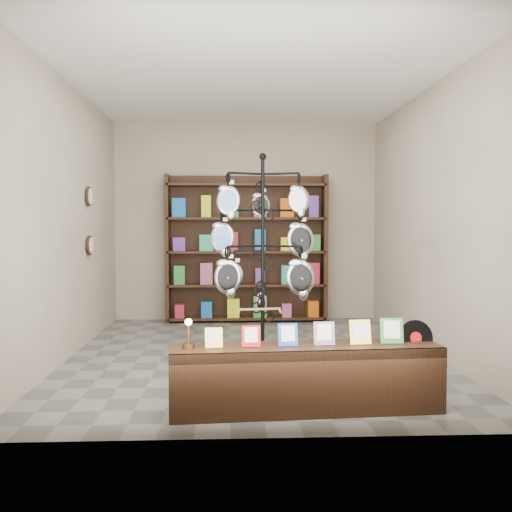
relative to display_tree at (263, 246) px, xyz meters
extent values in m
plane|color=slate|center=(-0.07, 0.74, -1.24)|extent=(5.00, 5.00, 0.00)
plane|color=#BBAA97|center=(-0.07, 3.24, 0.26)|extent=(4.00, 0.00, 4.00)
plane|color=#BBAA97|center=(-0.07, -1.76, 0.26)|extent=(4.00, 0.00, 4.00)
plane|color=#BBAA97|center=(-2.07, 0.74, 0.26)|extent=(0.00, 5.00, 5.00)
plane|color=#BBAA97|center=(1.93, 0.74, 0.26)|extent=(0.00, 5.00, 5.00)
plane|color=white|center=(-0.07, 0.74, 1.76)|extent=(5.00, 5.00, 0.00)
cylinder|color=black|center=(0.00, 0.00, -1.22)|extent=(0.45, 0.45, 0.03)
cylinder|color=black|center=(0.00, 0.00, -0.19)|extent=(0.04, 0.04, 2.09)
sphere|color=black|center=(0.00, 0.00, 0.87)|extent=(0.07, 0.07, 0.07)
ellipsoid|color=silver|center=(0.00, 0.22, -0.58)|extent=(0.11, 0.04, 0.22)
cube|color=#AB7347|center=(-0.05, -0.29, -0.57)|extent=(0.40, 0.06, 0.04)
cube|color=black|center=(0.27, -1.20, -0.98)|extent=(2.12, 0.57, 0.51)
cube|color=gold|center=(-0.44, -1.25, -0.65)|extent=(0.14, 0.06, 0.15)
cube|color=red|center=(-0.16, -1.23, -0.64)|extent=(0.15, 0.06, 0.16)
cube|color=#263FA5|center=(0.12, -1.21, -0.64)|extent=(0.16, 0.06, 0.17)
cube|color=#E54C33|center=(0.41, -1.19, -0.63)|extent=(0.16, 0.07, 0.18)
cube|color=gold|center=(0.69, -1.17, -0.63)|extent=(0.17, 0.07, 0.19)
cube|color=#337233|center=(0.95, -1.16, -0.63)|extent=(0.18, 0.07, 0.20)
cylinder|color=black|center=(1.16, -1.09, -0.69)|extent=(0.29, 0.08, 0.28)
cylinder|color=red|center=(1.16, -1.10, -0.69)|extent=(0.10, 0.03, 0.09)
cylinder|color=#462D14|center=(-0.63, -1.26, -0.71)|extent=(0.10, 0.10, 0.04)
cylinder|color=#462D14|center=(-0.63, -1.26, -0.62)|extent=(0.02, 0.02, 0.13)
sphere|color=#FFBF59|center=(-0.63, -1.26, -0.53)|extent=(0.05, 0.05, 0.05)
cube|color=black|center=(-0.07, 3.18, -0.14)|extent=(2.40, 0.04, 2.20)
cube|color=black|center=(-1.25, 3.02, -0.14)|extent=(0.06, 0.36, 2.20)
cube|color=black|center=(1.11, 3.02, -0.14)|extent=(0.06, 0.36, 2.20)
cube|color=black|center=(-0.07, 3.02, -1.19)|extent=(2.36, 0.36, 0.04)
cube|color=black|center=(-0.07, 3.02, -0.69)|extent=(2.36, 0.36, 0.03)
cube|color=black|center=(-0.07, 3.02, -0.19)|extent=(2.36, 0.36, 0.04)
cube|color=black|center=(-0.07, 3.02, 0.31)|extent=(2.36, 0.36, 0.04)
cube|color=black|center=(-0.07, 3.02, 0.81)|extent=(2.36, 0.36, 0.04)
cylinder|color=black|center=(-2.04, 1.54, 0.56)|extent=(0.03, 0.24, 0.24)
cylinder|color=black|center=(-2.04, 1.54, -0.04)|extent=(0.03, 0.24, 0.24)
camera|label=1|loc=(-0.32, -5.54, 0.20)|focal=40.00mm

